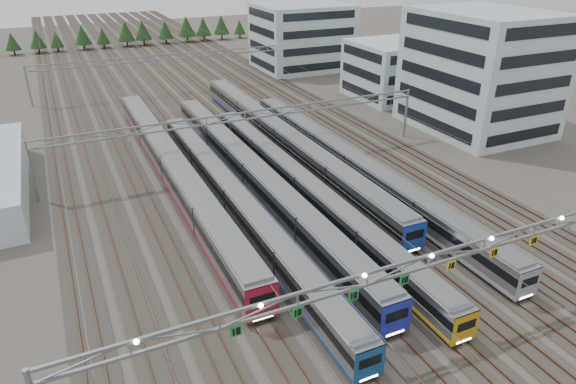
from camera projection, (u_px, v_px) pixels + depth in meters
name	position (u px, v px, depth m)	size (l,w,h in m)	color
ground	(418.00, 335.00, 42.50)	(400.00, 400.00, 0.00)	#47423A
track_bed	(158.00, 70.00, 123.27)	(54.00, 260.00, 5.42)	#2D2823
train_a	(173.00, 168.00, 67.95)	(3.09, 62.67, 4.03)	black
train_b	(235.00, 200.00, 60.24)	(2.58, 57.74, 3.36)	black
train_c	(253.00, 175.00, 66.32)	(2.94, 62.60, 3.83)	black
train_d	(303.00, 187.00, 63.65)	(2.52, 57.48, 3.28)	black
train_e	(283.00, 139.00, 78.38)	(2.96, 64.92, 3.86)	black
train_f	(352.00, 165.00, 69.60)	(2.66, 59.80, 3.46)	black
gantry_near	(429.00, 264.00, 39.27)	(56.36, 0.61, 8.08)	gray
gantry_mid	(245.00, 122.00, 72.26)	(56.36, 0.36, 8.00)	gray
gantry_far	(170.00, 61.00, 108.91)	(56.36, 0.36, 8.00)	gray
depot_bldg_south	(481.00, 72.00, 85.49)	(18.00, 22.00, 19.53)	#9CAFBA
depot_bldg_mid	(390.00, 70.00, 104.68)	(14.00, 16.00, 11.23)	#9CAFBA
depot_bldg_north	(302.00, 37.00, 128.36)	(22.00, 18.00, 15.56)	#9CAFBA
treeline	(145.00, 31.00, 158.83)	(106.40, 5.60, 7.02)	#332114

